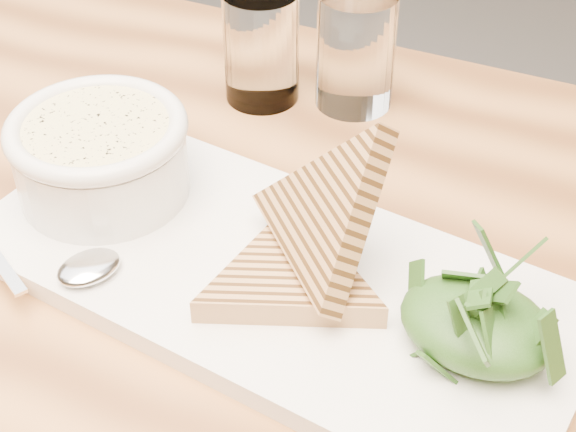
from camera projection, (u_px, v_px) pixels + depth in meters
The scene contains 13 objects.
table_top at pixel (176, 282), 0.65m from camera, with size 1.11×0.74×0.04m, color #B7763D.
table_leg_bl at pixel (50, 208), 1.30m from camera, with size 0.06×0.06×0.70m, color #B7763D.
platter at pixel (273, 277), 0.62m from camera, with size 0.43×0.20×0.02m, color white.
soup_bowl at pixel (102, 164), 0.66m from camera, with size 0.13×0.13×0.05m, color white.
soup at pixel (96, 130), 0.64m from camera, with size 0.11×0.11×0.01m, color #EADB8E.
bowl_rim at pixel (96, 128), 0.64m from camera, with size 0.14×0.14×0.01m, color white.
sandwich_flat at pixel (291, 277), 0.59m from camera, with size 0.15×0.15×0.02m, color #B3814F, non-canonical shape.
sandwich_lean at pixel (324, 214), 0.58m from camera, with size 0.15×0.15×0.08m, color #B3814F, non-canonical shape.
salad_base at pixel (477, 325), 0.55m from camera, with size 0.10×0.08×0.04m, color black.
arugula_pile at pixel (479, 316), 0.54m from camera, with size 0.11×0.10×0.05m, color #42732C, non-canonical shape.
spoon_bowl at pixel (89, 267), 0.60m from camera, with size 0.03×0.05×0.01m, color silver.
glass_near at pixel (261, 46), 0.78m from camera, with size 0.07×0.07×0.10m, color white.
glass_far at pixel (356, 50), 0.77m from camera, with size 0.07×0.07×0.11m, color white.
Camera 1 is at (0.41, -0.16, 1.18)m, focal length 55.00 mm.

